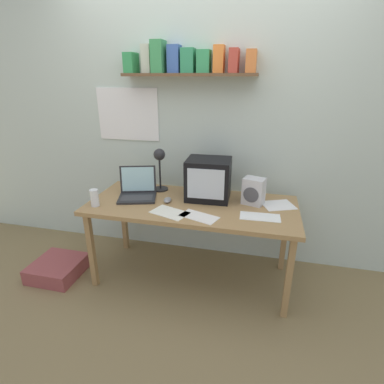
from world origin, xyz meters
The scene contains 14 objects.
ground_plane centered at (0.00, 0.00, 0.00)m, with size 12.00×12.00×0.00m, color olive.
back_wall centered at (-0.01, 0.49, 1.31)m, with size 5.60×0.24×2.60m.
corner_desk centered at (0.00, 0.00, 0.65)m, with size 1.68×0.74×0.71m.
crt_monitor centered at (0.11, 0.14, 0.88)m, with size 0.37×0.32×0.34m.
laptop centered at (-0.49, 0.04, 0.77)m, with size 0.37×0.34×0.25m.
desk_lamp centered at (-0.33, 0.20, 0.97)m, with size 0.14×0.17×0.39m.
juice_glass centered at (-0.74, -0.22, 0.77)m, with size 0.07×0.07×0.14m.
space_heater centered at (0.48, 0.11, 0.82)m, with size 0.19×0.16×0.22m.
computer_mouse centered at (-0.20, -0.01, 0.72)m, with size 0.07×0.11×0.03m.
loose_paper_near_laptop centered at (0.68, 0.12, 0.71)m, with size 0.30×0.28×0.00m.
open_notebook centered at (0.54, -0.13, 0.71)m, with size 0.30×0.15×0.00m.
printed_handout centered at (0.11, -0.23, 0.71)m, with size 0.31×0.23×0.00m.
loose_paper_near_monitor centered at (-0.12, -0.21, 0.71)m, with size 0.32×0.25×0.00m.
floor_cushion centered at (-1.18, -0.26, 0.07)m, with size 0.41×0.41×0.13m.
Camera 1 is at (0.52, -2.17, 1.68)m, focal length 28.00 mm.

